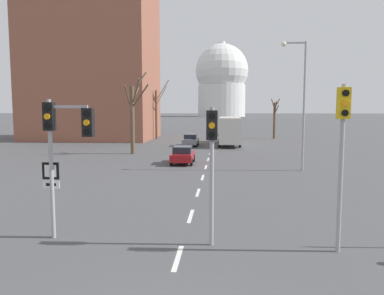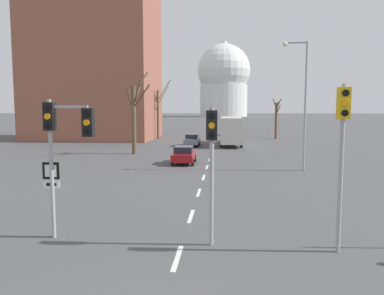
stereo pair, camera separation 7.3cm
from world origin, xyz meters
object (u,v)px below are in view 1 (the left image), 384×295
route_sign_post (51,185)px  sedan_near_right (234,126)px  traffic_signal_near_right (342,137)px  sedan_near_left (183,155)px  street_lamp_right (300,94)px  traffic_signal_centre_tall (212,150)px  sedan_far_left (229,130)px  traffic_signal_near_left (63,134)px  sedan_mid_centre (191,140)px  city_bus (229,129)px

route_sign_post → sedan_near_right: bearing=83.1°
traffic_signal_near_right → sedan_near_left: (-6.98, 18.77, -2.92)m
traffic_signal_near_right → street_lamp_right: bearing=83.3°
traffic_signal_centre_tall → sedan_far_left: bearing=88.6°
traffic_signal_near_right → street_lamp_right: 16.18m
sedan_near_left → street_lamp_right: bearing=-17.6°
route_sign_post → street_lamp_right: 19.56m
traffic_signal_near_left → traffic_signal_near_right: size_ratio=0.92×
traffic_signal_near_left → street_lamp_right: street_lamp_right is taller
traffic_signal_near_right → street_lamp_right: street_lamp_right is taller
traffic_signal_near_right → sedan_near_left: bearing=110.4°
route_sign_post → sedan_near_left: route_sign_post is taller
sedan_mid_centre → sedan_near_left: bearing=-87.5°
city_bus → street_lamp_right: bearing=-76.4°
traffic_signal_near_right → city_bus: 35.81m
sedan_near_left → sedan_far_left: size_ratio=0.88×
route_sign_post → street_lamp_right: size_ratio=0.29×
sedan_near_right → sedan_far_left: size_ratio=0.94×
traffic_signal_centre_tall → sedan_mid_centre: bearing=96.2°
traffic_signal_near_right → sedan_near_right: (-1.48, 67.82, -2.77)m
sedan_far_left → route_sign_post: bearing=-97.4°
traffic_signal_near_right → traffic_signal_centre_tall: bearing=176.4°
city_bus → traffic_signal_near_left: bearing=-100.0°
route_sign_post → sedan_near_left: (2.64, 18.20, -1.12)m
traffic_signal_centre_tall → sedan_mid_centre: traffic_signal_centre_tall is taller
sedan_near_left → sedan_mid_centre: sedan_mid_centre is taller
sedan_far_left → city_bus: bearing=-90.6°
street_lamp_right → sedan_near_left: (-8.85, 2.81, -4.84)m
sedan_mid_centre → sedan_far_left: bearing=76.2°
traffic_signal_centre_tall → city_bus: traffic_signal_centre_tall is taller
traffic_signal_centre_tall → route_sign_post: bearing=176.8°
route_sign_post → sedan_near_left: size_ratio=0.71×
sedan_near_right → sedan_mid_centre: bearing=-100.2°
route_sign_post → traffic_signal_near_left: bearing=-9.6°
sedan_mid_centre → city_bus: 5.32m
traffic_signal_near_right → traffic_signal_centre_tall: (-4.01, 0.26, -0.47)m
sedan_far_left → traffic_signal_near_left: bearing=-96.8°
traffic_signal_centre_tall → sedan_far_left: (1.30, 53.34, -2.37)m
city_bus → sedan_near_right: bearing=87.5°
traffic_signal_centre_tall → city_bus: size_ratio=0.42×
street_lamp_right → sedan_mid_centre: size_ratio=2.14×
traffic_signal_centre_tall → traffic_signal_near_left: bearing=177.5°
traffic_signal_near_right → sedan_far_left: 53.74m
sedan_far_left → sedan_near_left: bearing=-97.0°
traffic_signal_near_left → street_lamp_right: size_ratio=0.52×
route_sign_post → city_bus: (6.72, 35.09, 0.19)m
sedan_mid_centre → traffic_signal_centre_tall: bearing=-83.8°
sedan_mid_centre → route_sign_post: bearing=-93.5°
sedan_mid_centre → city_bus: size_ratio=0.40×
street_lamp_right → route_sign_post: bearing=-126.7°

